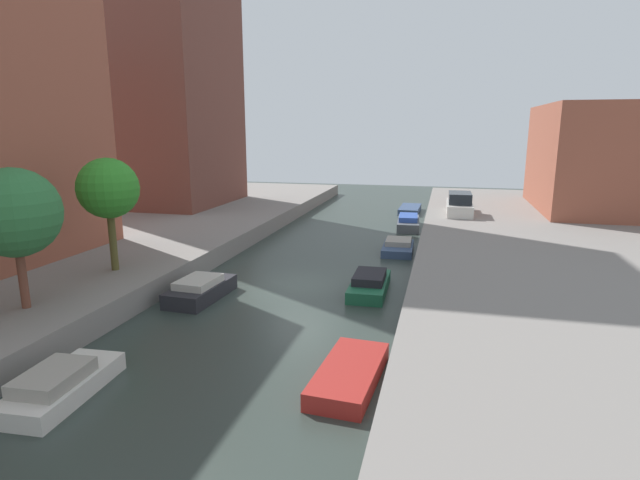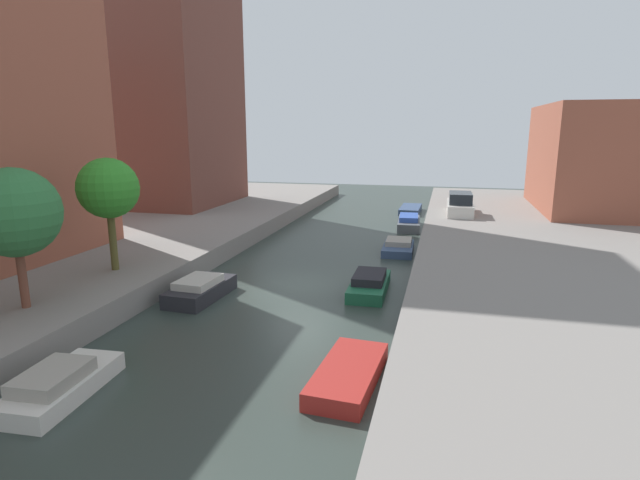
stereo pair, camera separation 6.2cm
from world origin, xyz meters
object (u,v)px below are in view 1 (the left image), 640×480
at_px(parked_car, 459,205).
at_px(moored_boat_right_1, 349,374).
at_px(low_block_right, 612,158).
at_px(moored_boat_right_5, 410,209).
at_px(moored_boat_left_1, 61,385).
at_px(moored_boat_left_2, 201,289).
at_px(moored_boat_right_2, 370,284).
at_px(street_tree_1, 14,213).
at_px(street_tree_2, 108,189).
at_px(moored_boat_right_3, 398,247).
at_px(moored_boat_right_4, 408,222).
at_px(apartment_tower_far, 156,28).

xyz_separation_m(parked_car, moored_boat_right_1, (-3.40, -24.13, -1.39)).
height_order(low_block_right, moored_boat_right_1, low_block_right).
xyz_separation_m(moored_boat_right_1, moored_boat_right_5, (-0.46, 30.07, -0.00)).
xyz_separation_m(low_block_right, moored_boat_left_1, (-21.40, -31.14, -4.48)).
relative_size(moored_boat_left_2, moored_boat_right_2, 0.93).
distance_m(moored_boat_left_1, moored_boat_right_1, 7.74).
xyz_separation_m(street_tree_1, moored_boat_right_2, (10.72, 7.51, -3.92)).
bearing_deg(low_block_right, moored_boat_right_2, -125.94).
bearing_deg(street_tree_2, street_tree_1, -90.00).
bearing_deg(low_block_right, moored_boat_left_1, -124.50).
distance_m(moored_boat_left_1, moored_boat_right_2, 12.65).
distance_m(parked_car, moored_boat_right_1, 24.40).
bearing_deg(moored_boat_left_2, moored_boat_right_3, 54.41).
bearing_deg(moored_boat_right_1, street_tree_1, 176.73).
xyz_separation_m(street_tree_2, moored_boat_left_1, (4.09, -8.12, -4.14)).
height_order(parked_car, moored_boat_right_1, parked_car).
distance_m(parked_car, moored_boat_left_2, 21.52).
height_order(street_tree_1, moored_boat_left_1, street_tree_1).
bearing_deg(moored_boat_right_1, moored_boat_right_4, 90.20).
distance_m(street_tree_1, moored_boat_right_3, 19.22).
height_order(street_tree_2, moored_boat_right_4, street_tree_2).
bearing_deg(street_tree_2, moored_boat_right_4, 57.33).
bearing_deg(street_tree_2, moored_boat_right_2, 13.90).
xyz_separation_m(moored_boat_right_2, moored_boat_right_4, (0.57, 14.95, 0.05)).
xyz_separation_m(apartment_tower_far, moored_boat_right_1, (19.88, -24.23, -14.28)).
bearing_deg(moored_boat_right_2, moored_boat_right_3, 85.92).
distance_m(moored_boat_right_1, moored_boat_right_3, 15.71).
bearing_deg(moored_boat_right_2, moored_boat_right_5, 89.50).
bearing_deg(parked_car, low_block_right, 22.34).
bearing_deg(moored_boat_right_3, moored_boat_right_5, 91.38).
xyz_separation_m(low_block_right, moored_boat_right_5, (-14.57, 1.53, -4.60)).
distance_m(street_tree_2, moored_boat_right_2, 11.80).
height_order(moored_boat_right_2, moored_boat_right_3, moored_boat_right_2).
distance_m(parked_car, moored_boat_right_3, 9.22).
distance_m(apartment_tower_far, parked_car, 26.61).
bearing_deg(moored_boat_right_5, apartment_tower_far, -163.27).
bearing_deg(street_tree_1, moored_boat_left_1, -38.54).
bearing_deg(moored_boat_right_5, moored_boat_right_3, -88.62).
distance_m(apartment_tower_far, moored_boat_left_2, 26.55).
bearing_deg(street_tree_2, apartment_tower_far, 114.46).
relative_size(street_tree_2, moored_boat_right_1, 1.27).
distance_m(street_tree_1, moored_boat_right_4, 25.43).
distance_m(moored_boat_left_1, moored_boat_left_2, 8.15).
relative_size(low_block_right, street_tree_1, 2.68).
distance_m(moored_boat_left_1, moored_boat_right_5, 33.38).
bearing_deg(moored_boat_left_2, street_tree_1, -129.15).
distance_m(apartment_tower_far, street_tree_1, 27.08).
relative_size(moored_boat_right_2, moored_boat_right_4, 0.86).
height_order(low_block_right, moored_boat_right_5, low_block_right).
bearing_deg(moored_boat_right_2, apartment_tower_far, 140.13).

